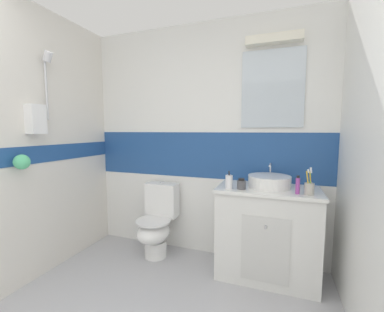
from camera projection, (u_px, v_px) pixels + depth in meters
The scene contains 9 objects.
wall_back_tiled at pixel (205, 140), 2.71m from camera, with size 3.20×0.20×2.50m.
wall_left_shower_alcove at pixel (1, 145), 2.00m from camera, with size 0.24×3.48×2.50m.
vanity_cabinet at pixel (267, 232), 2.29m from camera, with size 0.90×0.52×0.85m.
sink_basin at pixel (269, 181), 2.27m from camera, with size 0.38×0.43×0.20m.
toilet at pixel (157, 223), 2.68m from camera, with size 0.37×0.50×0.79m.
toothbrush_cup at pixel (309, 188), 1.99m from camera, with size 0.08×0.08×0.22m.
soap_dispenser at pixel (229, 182), 2.20m from camera, with size 0.06×0.06×0.16m.
toothpaste_tube_upright at pixel (298, 185), 2.01m from camera, with size 0.03×0.03×0.15m.
hair_gel_jar at pixel (241, 184), 2.18m from camera, with size 0.08×0.08×0.10m.
Camera 1 is at (0.78, -0.16, 1.37)m, focal length 22.94 mm.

